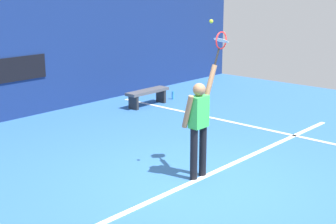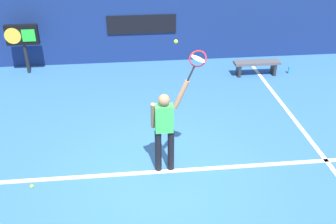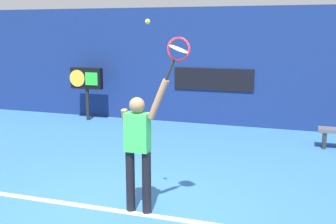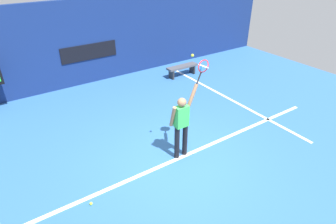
% 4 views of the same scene
% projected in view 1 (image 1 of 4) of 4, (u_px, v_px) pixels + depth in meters
% --- Properties ---
extents(ground_plane, '(18.00, 18.00, 0.00)m').
position_uv_depth(ground_plane, '(197.00, 181.00, 8.60)').
color(ground_plane, '#2D609E').
extents(back_wall, '(18.00, 0.20, 3.20)m').
position_uv_depth(back_wall, '(3.00, 56.00, 12.11)').
color(back_wall, navy).
rests_on(back_wall, ground_plane).
extents(sponsor_banner_center, '(2.20, 0.03, 0.60)m').
position_uv_depth(sponsor_banner_center, '(7.00, 70.00, 12.12)').
color(sponsor_banner_center, black).
extents(court_baseline, '(10.00, 0.10, 0.01)m').
position_uv_depth(court_baseline, '(196.00, 181.00, 8.62)').
color(court_baseline, white).
rests_on(court_baseline, ground_plane).
extents(court_sideline, '(0.10, 7.00, 0.01)m').
position_uv_depth(court_sideline, '(223.00, 120.00, 12.43)').
color(court_sideline, white).
rests_on(court_sideline, ground_plane).
extents(tennis_player, '(0.71, 0.31, 1.96)m').
position_uv_depth(tennis_player, '(199.00, 122.00, 8.53)').
color(tennis_player, black).
rests_on(tennis_player, ground_plane).
extents(tennis_racket, '(0.41, 0.27, 0.62)m').
position_uv_depth(tennis_racket, '(221.00, 42.00, 8.61)').
color(tennis_racket, black).
extents(tennis_ball, '(0.07, 0.07, 0.07)m').
position_uv_depth(tennis_ball, '(211.00, 21.00, 8.19)').
color(tennis_ball, '#CCE033').
extents(court_bench, '(1.40, 0.36, 0.45)m').
position_uv_depth(court_bench, '(148.00, 94.00, 13.86)').
color(court_bench, '#4C4C51').
rests_on(court_bench, ground_plane).
extents(water_bottle, '(0.07, 0.07, 0.24)m').
position_uv_depth(water_bottle, '(173.00, 95.00, 14.69)').
color(water_bottle, '#338CD8').
rests_on(water_bottle, ground_plane).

